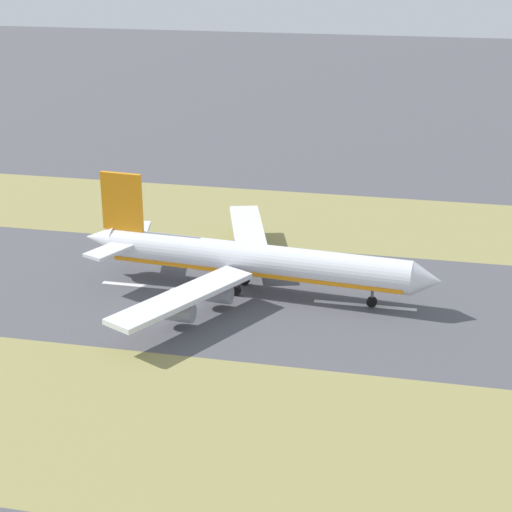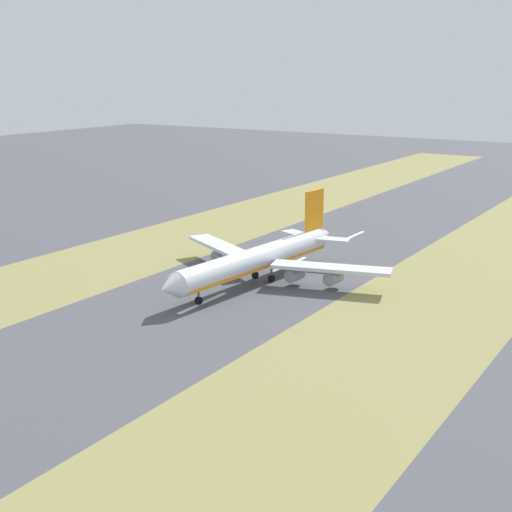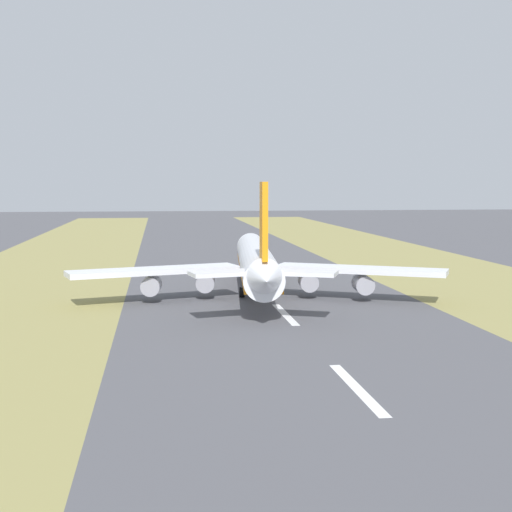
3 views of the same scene
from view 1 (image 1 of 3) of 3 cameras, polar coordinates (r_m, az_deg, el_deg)
ground_plane at (r=155.06m, az=-1.43°, el=-2.54°), size 800.00×800.00×0.00m
grass_median_west at (r=196.16m, az=1.67°, el=2.63°), size 40.00×600.00×0.01m
grass_median_east at (r=116.87m, az=-6.74°, el=-11.22°), size 40.00×600.00×0.01m
centreline_dash_mid at (r=159.47m, az=-7.18°, el=-2.02°), size 1.20×18.00×0.01m
centreline_dash_far at (r=151.65m, az=7.27°, el=-3.28°), size 1.20×18.00×0.01m
airplane_main_jet at (r=154.14m, az=-0.67°, el=-0.26°), size 63.85×67.22×20.20m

